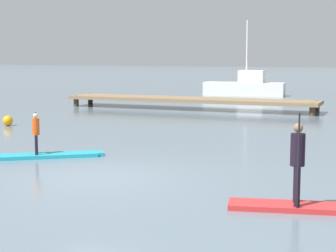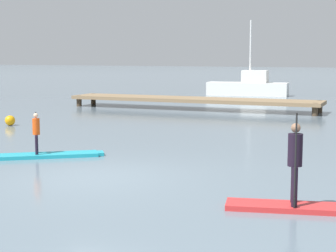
{
  "view_description": "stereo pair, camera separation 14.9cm",
  "coord_description": "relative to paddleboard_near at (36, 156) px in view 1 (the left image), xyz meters",
  "views": [
    {
      "loc": [
        6.32,
        -11.11,
        2.81
      ],
      "look_at": [
        0.6,
        2.93,
        0.88
      ],
      "focal_mm": 59.77,
      "sensor_mm": 36.0,
      "label": 1
    },
    {
      "loc": [
        6.45,
        -11.05,
        2.81
      ],
      "look_at": [
        0.6,
        2.93,
        0.88
      ],
      "focal_mm": 59.77,
      "sensor_mm": 36.0,
      "label": 2
    }
  ],
  "objects": [
    {
      "name": "mooring_buoy_far",
      "position": [
        -5.21,
        5.45,
        0.15
      ],
      "size": [
        0.41,
        0.41,
        0.41
      ],
      "primitive_type": "sphere",
      "color": "orange",
      "rests_on": "ground"
    },
    {
      "name": "paddler_adult",
      "position": [
        7.51,
        -2.57,
        0.91
      ],
      "size": [
        0.32,
        0.48,
        1.71
      ],
      "color": "black",
      "rests_on": "paddleboard_far"
    },
    {
      "name": "floating_dock",
      "position": [
        -0.81,
        14.63,
        0.45
      ],
      "size": [
        13.35,
        2.15,
        0.6
      ],
      "color": "#846B4C",
      "rests_on": "ground"
    },
    {
      "name": "paddleboard_far",
      "position": [
        7.8,
        -2.5,
        0.0
      ],
      "size": [
        3.11,
        1.24,
        0.1
      ],
      "color": "red",
      "rests_on": "ground"
    },
    {
      "name": "fishing_boat_green_midground",
      "position": [
        -0.62,
        25.5,
        0.59
      ],
      "size": [
        5.67,
        1.67,
        5.2
      ],
      "color": "silver",
      "rests_on": "ground"
    },
    {
      "name": "paddler_child_solo",
      "position": [
        0.0,
        0.02,
        0.69
      ],
      "size": [
        0.29,
        0.34,
        1.15
      ],
      "color": "black",
      "rests_on": "paddleboard_near"
    },
    {
      "name": "ground_plane",
      "position": [
        2.78,
        -1.58,
        -0.05
      ],
      "size": [
        240.0,
        240.0,
        0.0
      ],
      "primitive_type": "plane",
      "color": "slate"
    },
    {
      "name": "paddleboard_near",
      "position": [
        0.0,
        0.0,
        0.0
      ],
      "size": [
        3.31,
        2.57,
        0.1
      ],
      "color": "#1E9EB2",
      "rests_on": "ground"
    }
  ]
}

